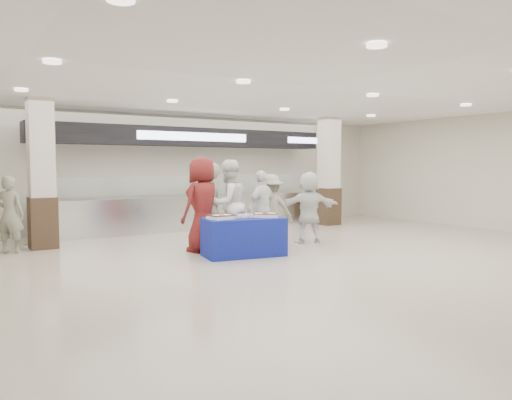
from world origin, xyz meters
TOP-DOWN VIEW (x-y plane):
  - ground at (0.00, 0.00)m, footprint 14.00×14.00m
  - serving_line at (0.00, 5.40)m, footprint 8.70×0.85m
  - column_left at (-4.00, 4.20)m, footprint 0.55×0.55m
  - column_right at (4.00, 4.20)m, footprint 0.55×0.55m
  - display_table at (-0.83, 1.11)m, footprint 1.66×1.03m
  - sheet_cake_left at (-1.28, 1.18)m, footprint 0.51×0.42m
  - sheet_cake_right at (-0.38, 1.03)m, footprint 0.60×0.56m
  - cupcake_tray at (-0.80, 1.14)m, footprint 0.47×0.39m
  - civilian_maroon at (-1.28, 2.02)m, footprint 1.10×0.89m
  - soldier_a at (-1.05, 2.12)m, footprint 0.78×0.66m
  - chef_tall at (-0.63, 2.08)m, footprint 1.03×0.86m
  - chef_short at (0.10, 1.88)m, footprint 1.06×0.71m
  - soldier_b at (0.47, 2.09)m, footprint 1.17×0.94m
  - civilian_white at (1.30, 1.77)m, footprint 1.59×0.98m
  - soldier_bg at (-4.66, 3.92)m, footprint 0.69×0.64m

SIDE VIEW (x-z plane):
  - ground at x=0.00m, z-range 0.00..0.00m
  - display_table at x=-0.83m, z-range 0.00..0.75m
  - cupcake_tray at x=-0.80m, z-range 0.75..0.82m
  - soldier_bg at x=-4.66m, z-range 0.00..1.58m
  - soldier_b at x=0.47m, z-range 0.00..1.58m
  - sheet_cake_left at x=-1.28m, z-range 0.75..0.85m
  - sheet_cake_right at x=-0.38m, z-range 0.75..0.85m
  - civilian_white at x=1.30m, z-range 0.00..1.64m
  - chef_short at x=0.10m, z-range 0.00..1.67m
  - soldier_a at x=-1.05m, z-range 0.00..1.83m
  - chef_tall at x=-0.63m, z-range 0.00..1.90m
  - civilian_maroon at x=-1.28m, z-range 0.00..1.95m
  - serving_line at x=0.00m, z-range -0.24..2.56m
  - column_left at x=-4.00m, z-range -0.07..3.13m
  - column_right at x=4.00m, z-range -0.07..3.13m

